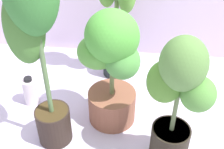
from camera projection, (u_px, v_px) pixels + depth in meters
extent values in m
plane|color=silver|center=(110.00, 129.00, 1.60)|extent=(8.00, 8.00, 0.00)
cylinder|color=black|center=(116.00, 61.00, 1.98)|extent=(0.18, 0.18, 0.21)
cylinder|color=#3E2B17|center=(116.00, 49.00, 1.92)|extent=(0.17, 0.17, 0.02)
cylinder|color=brown|center=(111.00, 105.00, 1.62)|extent=(0.27, 0.27, 0.19)
cylinder|color=#442B17|center=(111.00, 94.00, 1.57)|extent=(0.25, 0.25, 0.02)
cylinder|color=olive|center=(111.00, 63.00, 1.45)|extent=(0.02, 0.02, 0.41)
ellipsoid|color=#51A83D|center=(111.00, 36.00, 1.36)|extent=(0.33, 0.32, 0.27)
ellipsoid|color=#5CA642|center=(98.00, 52.00, 1.45)|extent=(0.28, 0.28, 0.17)
ellipsoid|color=#529945|center=(122.00, 61.00, 1.40)|extent=(0.20, 0.21, 0.19)
cylinder|color=#2C211A|center=(54.00, 125.00, 1.49)|extent=(0.18, 0.18, 0.20)
cylinder|color=#42331A|center=(52.00, 112.00, 1.44)|extent=(0.17, 0.17, 0.02)
cylinder|color=#587648|center=(41.00, 49.00, 1.22)|extent=(0.02, 0.02, 0.74)
ellipsoid|color=#457832|center=(24.00, 28.00, 1.18)|extent=(0.23, 0.23, 0.35)
cylinder|color=black|center=(169.00, 143.00, 1.39)|extent=(0.19, 0.19, 0.20)
cylinder|color=#422823|center=(171.00, 130.00, 1.34)|extent=(0.17, 0.17, 0.02)
cylinder|color=#667B4C|center=(178.00, 95.00, 1.21)|extent=(0.02, 0.02, 0.42)
ellipsoid|color=#5A8942|center=(183.00, 64.00, 1.12)|extent=(0.27, 0.27, 0.24)
ellipsoid|color=#518830|center=(165.00, 82.00, 1.20)|extent=(0.22, 0.22, 0.20)
ellipsoid|color=#589740|center=(198.00, 94.00, 1.16)|extent=(0.20, 0.20, 0.16)
cylinder|color=white|center=(31.00, 91.00, 1.74)|extent=(0.09, 0.09, 0.17)
cylinder|color=black|center=(28.00, 79.00, 1.68)|extent=(0.05, 0.05, 0.02)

